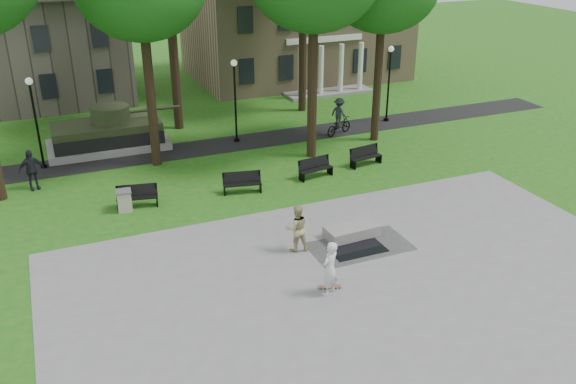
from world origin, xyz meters
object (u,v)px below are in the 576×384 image
at_px(concrete_block, 352,231).
at_px(skateboarder, 330,269).
at_px(cyclist, 339,120).
at_px(friend_watching, 297,228).
at_px(trash_bin, 124,200).
at_px(park_bench_0, 137,195).

xyz_separation_m(concrete_block, skateboarder, (-2.69, -3.37, 0.78)).
xyz_separation_m(concrete_block, cyclist, (5.32, 11.60, 0.66)).
xyz_separation_m(friend_watching, trash_bin, (-5.60, 6.17, -0.49)).
height_order(concrete_block, cyclist, cyclist).
relative_size(friend_watching, trash_bin, 1.98).
distance_m(concrete_block, cyclist, 12.78).
bearing_deg(friend_watching, trash_bin, -39.70).
bearing_deg(friend_watching, park_bench_0, -43.87).
bearing_deg(trash_bin, cyclist, 22.62).
bearing_deg(friend_watching, concrete_block, -168.25).
bearing_deg(skateboarder, trash_bin, -89.74).
xyz_separation_m(park_bench_0, trash_bin, (-0.58, -0.24, -0.04)).
distance_m(concrete_block, friend_watching, 2.62).
height_order(friend_watching, trash_bin, friend_watching).
height_order(concrete_block, trash_bin, trash_bin).
height_order(cyclist, trash_bin, cyclist).
distance_m(concrete_block, trash_bin, 10.10).
height_order(skateboarder, trash_bin, skateboarder).
height_order(friend_watching, park_bench_0, friend_watching).
height_order(concrete_block, skateboarder, skateboarder).
distance_m(cyclist, park_bench_0, 13.92).
relative_size(skateboarder, friend_watching, 1.05).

